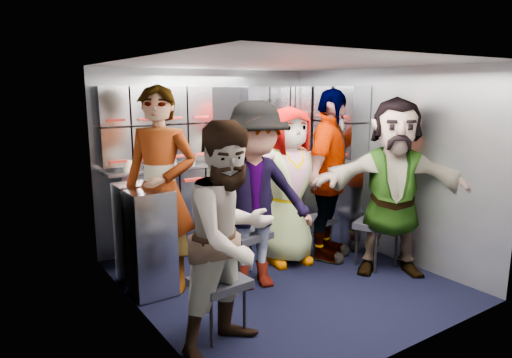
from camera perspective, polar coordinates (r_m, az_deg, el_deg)
floor at (r=4.68m, az=3.19°, el=-12.40°), size 3.00×3.00×0.00m
wall_back at (r=5.61m, az=-5.95°, el=2.75°), size 2.80×0.04×2.10m
wall_left at (r=3.70m, az=-14.20°, el=-1.97°), size 0.04×3.00×2.10m
wall_right at (r=5.31m, az=15.47°, el=1.92°), size 0.04×3.00×2.10m
ceiling at (r=4.29m, az=3.51°, el=14.24°), size 2.80×3.00×0.02m
cart_bank_back at (r=5.54m, az=-4.82°, el=-3.20°), size 2.68×0.38×0.99m
cart_bank_left at (r=4.43m, az=-13.77°, el=-7.23°), size 0.38×0.76×0.99m
counter at (r=5.44m, az=-4.91°, el=2.12°), size 2.68×0.42×0.03m
locker_bank_back at (r=5.43m, az=-5.30°, el=7.15°), size 2.68×0.28×0.82m
locker_bank_right at (r=5.64m, az=9.28°, el=7.21°), size 0.28×1.00×0.82m
right_cabinet at (r=5.72m, az=9.65°, el=-2.80°), size 0.28×1.20×1.00m
coffee_niche at (r=5.57m, az=-3.96°, el=7.07°), size 0.46×0.16×0.84m
red_latch_strip at (r=5.29m, az=-3.83°, el=0.39°), size 2.60×0.02×0.03m
jump_seat_near_left at (r=3.57m, az=-4.56°, el=-13.10°), size 0.42×0.40×0.46m
jump_seat_mid_left at (r=4.52m, az=-1.40°, el=-7.30°), size 0.47×0.46×0.50m
jump_seat_center at (r=5.13m, az=2.82°, el=-5.01°), size 0.48×0.46×0.50m
jump_seat_mid_right at (r=5.30m, az=7.59°, el=-5.39°), size 0.40×0.38×0.41m
jump_seat_near_right at (r=5.01m, az=14.92°, el=-5.72°), size 0.55×0.54×0.50m
attendant_standing at (r=4.26m, az=-11.82°, el=-1.43°), size 0.81×0.82×1.91m
attendant_arc_a at (r=3.26m, az=-3.11°, el=-7.37°), size 0.94×0.81×1.67m
attendant_arc_b at (r=4.25m, az=-0.12°, el=-2.21°), size 1.27×0.91×1.77m
attendant_arc_c at (r=4.89m, az=4.13°, el=-0.91°), size 0.92×0.70×1.69m
attendant_arc_d at (r=5.03m, az=9.11°, el=0.39°), size 1.18×0.97×1.88m
attendant_arc_e at (r=4.79m, az=16.80°, el=-0.99°), size 1.63×1.46×1.80m
bottle_left at (r=5.12m, az=-10.26°, el=2.89°), size 0.07×0.07×0.23m
bottle_mid at (r=5.22m, az=-7.91°, el=3.11°), size 0.06×0.06×0.23m
bottle_right at (r=5.63m, az=-0.17°, el=3.80°), size 0.06×0.06×0.23m
cup_left at (r=4.94m, az=-15.75°, el=1.64°), size 0.09×0.09×0.11m
cup_right at (r=5.72m, az=1.16°, el=3.24°), size 0.08×0.08×0.09m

